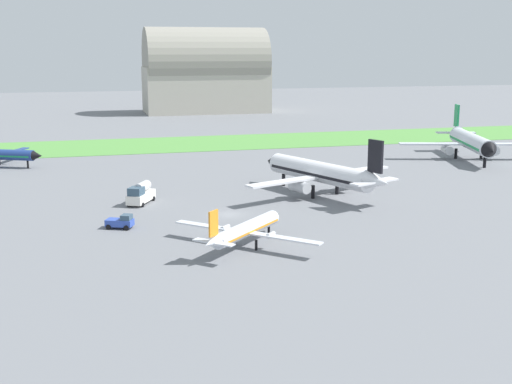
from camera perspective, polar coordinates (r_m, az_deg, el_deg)
The scene contains 8 objects.
ground_plane at distance 97.19m, azimuth -2.33°, elevation -1.96°, with size 600.00×600.00×0.00m, color slate.
grass_taxiway_strip at distance 169.77m, azimuth -7.92°, elevation 4.06°, with size 360.00×28.00×0.08m, color #549342.
airplane_foreground_turboprop at distance 80.91m, azimuth -0.91°, elevation -3.24°, with size 15.29×15.27×6.09m.
airplane_parked_jet_far at distance 152.47m, azimuth 18.01°, elevation 4.15°, with size 30.45×30.13×11.00m.
airplane_midfield_jet at distance 109.64m, azimuth 5.66°, elevation 1.66°, with size 28.49×28.29×10.55m.
pushback_tug_near_gate at distance 91.38m, azimuth -11.56°, elevation -2.53°, with size 4.02×3.21×1.95m.
fuel_truck_midfield at distance 105.25m, azimuth -9.91°, elevation -0.15°, with size 5.15×6.87×3.29m.
hangar_distant at distance 255.88m, azimuth -4.37°, elevation 10.26°, with size 46.19×24.76×31.78m.
Camera 1 is at (-20.56, -91.96, 23.80)m, focal length 46.45 mm.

